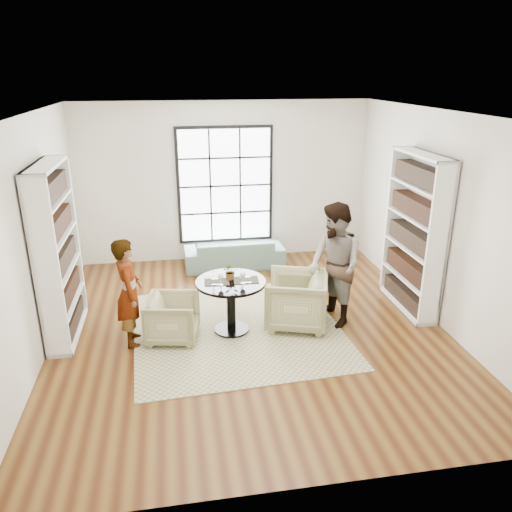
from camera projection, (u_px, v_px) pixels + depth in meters
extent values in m
plane|color=brown|center=(250.00, 328.00, 7.23)|extent=(6.00, 6.00, 0.00)
plane|color=silver|center=(225.00, 182.00, 9.47)|extent=(5.50, 0.00, 5.50)
plane|color=silver|center=(34.00, 240.00, 6.27)|extent=(0.00, 6.00, 6.00)
plane|color=silver|center=(439.00, 219.00, 7.13)|extent=(0.00, 6.00, 6.00)
plane|color=silver|center=(309.00, 341.00, 3.93)|extent=(5.50, 0.00, 5.50)
plane|color=white|center=(249.00, 113.00, 6.18)|extent=(6.00, 6.00, 0.00)
cube|color=black|center=(225.00, 185.00, 9.47)|extent=(1.82, 0.06, 2.22)
cube|color=white|center=(225.00, 186.00, 9.43)|extent=(1.70, 0.02, 2.10)
cube|color=#B5AC87|center=(237.00, 328.00, 7.19)|extent=(3.07, 3.07, 0.01)
cylinder|color=black|center=(232.00, 329.00, 7.14)|extent=(0.50, 0.50, 0.04)
cylinder|color=black|center=(231.00, 307.00, 7.02)|extent=(0.12, 0.12, 0.69)
cylinder|color=black|center=(231.00, 282.00, 6.88)|extent=(0.97, 0.97, 0.04)
imported|color=slate|center=(234.00, 253.00, 9.41)|extent=(1.87, 0.76, 0.54)
imported|color=#C2B98A|center=(173.00, 318.00, 6.83)|extent=(0.80, 0.79, 0.63)
imported|color=tan|center=(296.00, 300.00, 7.18)|extent=(1.08, 1.06, 0.79)
imported|color=gray|center=(129.00, 292.00, 6.59)|extent=(0.41, 0.58, 1.49)
imported|color=gray|center=(335.00, 265.00, 7.09)|extent=(0.85, 1.00, 1.80)
cube|color=#272622|center=(217.00, 282.00, 6.83)|extent=(0.36, 0.28, 0.01)
cube|color=#272622|center=(246.00, 280.00, 6.89)|extent=(0.36, 0.28, 0.01)
cylinder|color=silver|center=(221.00, 285.00, 6.74)|extent=(0.06, 0.06, 0.01)
cylinder|color=silver|center=(221.00, 282.00, 6.72)|extent=(0.01, 0.01, 0.10)
sphere|color=maroon|center=(221.00, 276.00, 6.69)|extent=(0.08, 0.08, 0.08)
ellipsoid|color=white|center=(221.00, 276.00, 6.69)|extent=(0.08, 0.08, 0.09)
cylinder|color=silver|center=(243.00, 283.00, 6.79)|extent=(0.06, 0.06, 0.01)
cylinder|color=silver|center=(243.00, 280.00, 6.78)|extent=(0.01, 0.01, 0.10)
sphere|color=maroon|center=(243.00, 275.00, 6.75)|extent=(0.07, 0.07, 0.07)
ellipsoid|color=white|center=(243.00, 275.00, 6.75)|extent=(0.08, 0.08, 0.09)
imported|color=gray|center=(231.00, 271.00, 6.90)|extent=(0.21, 0.19, 0.23)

